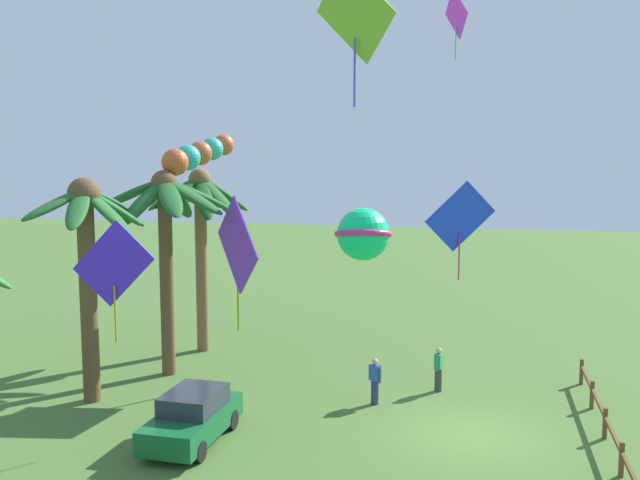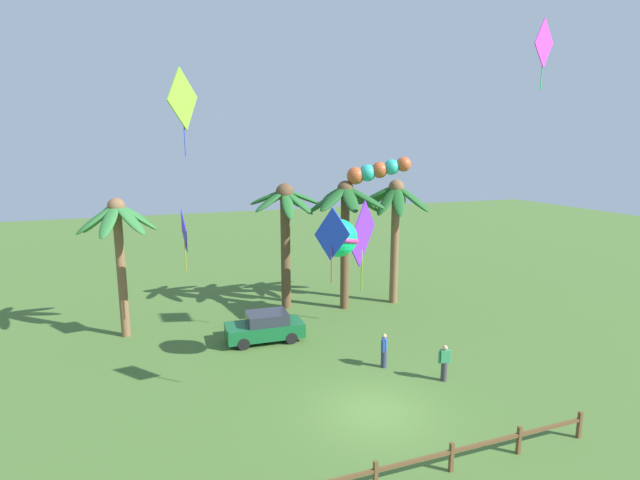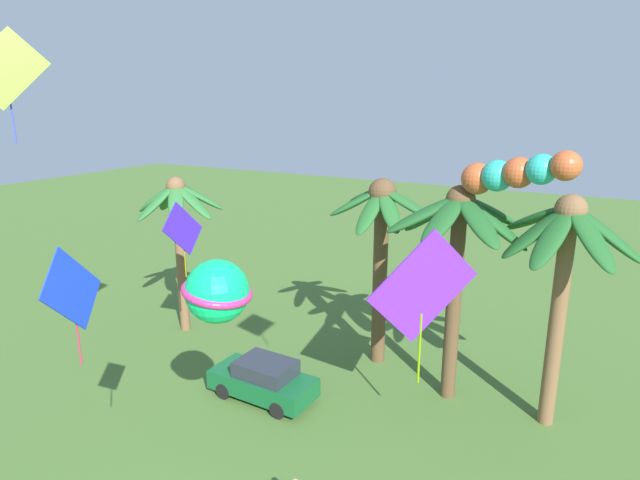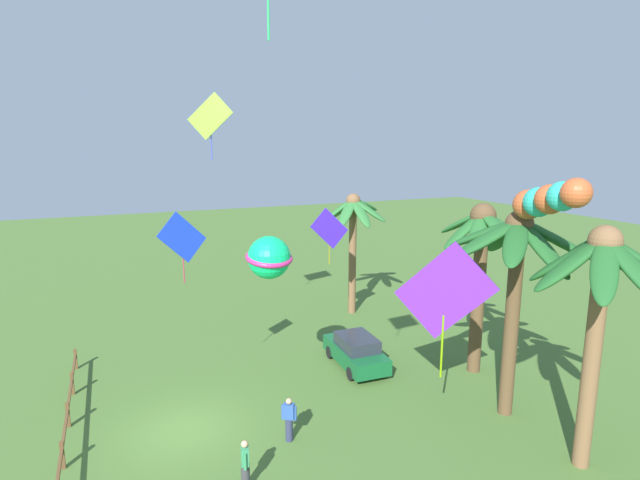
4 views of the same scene
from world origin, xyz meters
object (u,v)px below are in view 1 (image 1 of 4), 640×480
object	(u,v)px
parked_car_0	(193,417)
palm_tree_2	(86,237)
kite_diamond_5	(355,14)
palm_tree_1	(200,212)
kite_ball_1	(363,234)
kite_diamond_2	(113,265)
kite_tube_4	(197,154)
kite_diamond_6	(460,218)
spectator_0	(375,381)
palm_tree_3	(166,217)
kite_diamond_0	(237,246)
spectator_1	(438,369)
kite_diamond_3	(456,14)

from	to	relation	value
parked_car_0	palm_tree_2	bearing A→B (deg)	62.36
kite_diamond_5	palm_tree_1	bearing A→B (deg)	34.06
kite_ball_1	kite_diamond_2	world-z (taller)	kite_diamond_2
parked_car_0	kite_tube_4	xyz separation A→B (m)	(7.53, 2.80, 7.67)
kite_diamond_6	parked_car_0	bearing A→B (deg)	94.83
spectator_0	kite_diamond_6	size ratio (longest dim) A/B	0.59
palm_tree_1	palm_tree_3	xyz separation A→B (m)	(-3.34, 0.01, 0.12)
palm_tree_1	kite_diamond_2	size ratio (longest dim) A/B	2.65
palm_tree_1	palm_tree_3	size ratio (longest dim) A/B	1.00
palm_tree_2	parked_car_0	bearing A→B (deg)	-117.64
parked_car_0	kite_diamond_0	world-z (taller)	kite_diamond_0
spectator_1	kite_ball_1	world-z (taller)	kite_ball_1
kite_tube_4	kite_diamond_5	world-z (taller)	kite_diamond_5
parked_car_0	kite_diamond_3	xyz separation A→B (m)	(9.85, -7.02, 13.03)
parked_car_0	kite_diamond_5	xyz separation A→B (m)	(-3.96, -5.49, 10.59)
spectator_0	spectator_1	distance (m)	2.71
palm_tree_1	kite_diamond_5	distance (m)	16.76
palm_tree_3	kite_diamond_5	bearing A→B (deg)	-137.78
spectator_1	kite_diamond_3	xyz separation A→B (m)	(3.75, -0.20, 12.96)
spectator_0	kite_diamond_2	size ratio (longest dim) A/B	0.54
spectator_1	kite_diamond_2	size ratio (longest dim) A/B	0.54
parked_car_0	spectator_0	distance (m)	6.44
kite_diamond_3	kite_diamond_6	bearing A→B (deg)	-176.46
spectator_1	kite_diamond_3	size ratio (longest dim) A/B	0.57
palm_tree_2	kite_diamond_3	size ratio (longest dim) A/B	2.77
palm_tree_3	kite_diamond_6	xyz separation A→B (m)	(-5.22, -11.01, 0.65)
palm_tree_2	spectator_0	world-z (taller)	palm_tree_2
parked_car_0	spectator_1	xyz separation A→B (m)	(6.10, -6.82, 0.06)
kite_tube_4	kite_diamond_5	xyz separation A→B (m)	(-11.48, -8.29, 2.92)
kite_ball_1	kite_diamond_6	bearing A→B (deg)	-116.44
palm_tree_3	spectator_0	xyz separation A→B (m)	(-1.57, -8.21, -5.29)
palm_tree_3	kite_diamond_5	distance (m)	14.25
parked_car_0	kite_diamond_6	size ratio (longest dim) A/B	1.46
kite_ball_1	kite_diamond_3	bearing A→B (deg)	-16.52
kite_tube_4	kite_diamond_6	xyz separation A→B (m)	(-6.89, -10.39, -1.67)
kite_diamond_2	kite_diamond_6	bearing A→B (deg)	-61.08
palm_tree_1	kite_diamond_3	world-z (taller)	kite_diamond_3
kite_ball_1	spectator_1	bearing A→B (deg)	-27.60
palm_tree_3	kite_diamond_5	world-z (taller)	kite_diamond_5
palm_tree_3	kite_diamond_0	bearing A→B (deg)	-95.00
parked_car_0	kite_diamond_6	world-z (taller)	kite_diamond_6
kite_diamond_3	kite_diamond_2	bearing A→B (deg)	151.62
kite_diamond_2	kite_tube_4	world-z (taller)	kite_tube_4
palm_tree_1	spectator_1	size ratio (longest dim) A/B	4.93
spectator_0	kite_diamond_5	distance (m)	13.39
kite_diamond_0	spectator_1	bearing A→B (deg)	-86.16
kite_diamond_3	kite_diamond_5	world-z (taller)	kite_diamond_3
palm_tree_1	spectator_0	xyz separation A→B (m)	(-4.91, -8.20, -5.17)
palm_tree_3	kite_diamond_5	xyz separation A→B (m)	(-9.81, -8.91, 5.24)
palm_tree_1	palm_tree_3	world-z (taller)	palm_tree_3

